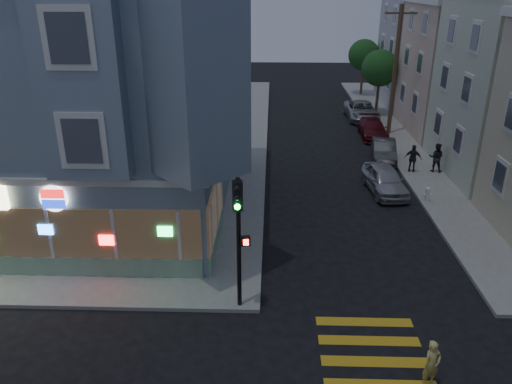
{
  "coord_description": "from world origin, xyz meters",
  "views": [
    {
      "loc": [
        3.33,
        -12.14,
        10.51
      ],
      "look_at": [
        2.72,
        6.74,
        2.53
      ],
      "focal_mm": 35.0,
      "sensor_mm": 36.0,
      "label": 1
    }
  ],
  "objects_px": {
    "street_tree_far": "(364,55)",
    "traffic_signal": "(239,224)",
    "street_tree_near": "(380,68)",
    "running_child": "(432,364)",
    "pedestrian_a": "(436,157)",
    "parked_car_c": "(373,129)",
    "parked_car_b": "(384,151)",
    "pedestrian_b": "(413,158)",
    "utility_pole": "(395,69)",
    "parked_car_a": "(385,180)",
    "fire_hydrant": "(427,194)",
    "parked_car_d": "(361,111)"
  },
  "relations": [
    {
      "from": "traffic_signal",
      "to": "parked_car_b",
      "type": "bearing_deg",
      "value": 49.81
    },
    {
      "from": "pedestrian_b",
      "to": "utility_pole",
      "type": "bearing_deg",
      "value": -73.66
    },
    {
      "from": "parked_car_a",
      "to": "parked_car_b",
      "type": "relative_size",
      "value": 1.06
    },
    {
      "from": "utility_pole",
      "to": "parked_car_c",
      "type": "distance_m",
      "value": 4.4
    },
    {
      "from": "running_child",
      "to": "traffic_signal",
      "type": "xyz_separation_m",
      "value": [
        -5.54,
        3.31,
        2.61
      ]
    },
    {
      "from": "utility_pole",
      "to": "traffic_signal",
      "type": "bearing_deg",
      "value": -113.95
    },
    {
      "from": "pedestrian_a",
      "to": "fire_hydrant",
      "type": "relative_size",
      "value": 2.2
    },
    {
      "from": "running_child",
      "to": "pedestrian_b",
      "type": "distance_m",
      "value": 17.34
    },
    {
      "from": "pedestrian_b",
      "to": "parked_car_b",
      "type": "relative_size",
      "value": 0.41
    },
    {
      "from": "utility_pole",
      "to": "pedestrian_b",
      "type": "distance_m",
      "value": 9.06
    },
    {
      "from": "pedestrian_a",
      "to": "parked_car_d",
      "type": "distance_m",
      "value": 12.88
    },
    {
      "from": "running_child",
      "to": "traffic_signal",
      "type": "distance_m",
      "value": 6.96
    },
    {
      "from": "utility_pole",
      "to": "parked_car_b",
      "type": "xyz_separation_m",
      "value": [
        -1.56,
        -5.83,
        -4.14
      ]
    },
    {
      "from": "parked_car_b",
      "to": "parked_car_d",
      "type": "distance_m",
      "value": 10.4
    },
    {
      "from": "street_tree_near",
      "to": "pedestrian_b",
      "type": "bearing_deg",
      "value": -92.29
    },
    {
      "from": "utility_pole",
      "to": "traffic_signal",
      "type": "xyz_separation_m",
      "value": [
        -9.69,
        -21.82,
        -1.45
      ]
    },
    {
      "from": "parked_car_c",
      "to": "parked_car_d",
      "type": "bearing_deg",
      "value": 91.07
    },
    {
      "from": "pedestrian_a",
      "to": "parked_car_c",
      "type": "distance_m",
      "value": 7.82
    },
    {
      "from": "street_tree_near",
      "to": "parked_car_d",
      "type": "distance_m",
      "value": 3.83
    },
    {
      "from": "street_tree_far",
      "to": "pedestrian_b",
      "type": "bearing_deg",
      "value": -91.47
    },
    {
      "from": "parked_car_c",
      "to": "street_tree_far",
      "type": "bearing_deg",
      "value": 85.21
    },
    {
      "from": "pedestrian_a",
      "to": "parked_car_d",
      "type": "xyz_separation_m",
      "value": [
        -2.3,
        12.67,
        -0.29
      ]
    },
    {
      "from": "street_tree_far",
      "to": "parked_car_b",
      "type": "relative_size",
      "value": 1.33
    },
    {
      "from": "parked_car_b",
      "to": "parked_car_c",
      "type": "xyz_separation_m",
      "value": [
        0.26,
        5.2,
        -0.02
      ]
    },
    {
      "from": "running_child",
      "to": "pedestrian_b",
      "type": "height_order",
      "value": "pedestrian_b"
    },
    {
      "from": "pedestrian_b",
      "to": "parked_car_b",
      "type": "height_order",
      "value": "pedestrian_b"
    },
    {
      "from": "street_tree_near",
      "to": "parked_car_d",
      "type": "bearing_deg",
      "value": -136.38
    },
    {
      "from": "parked_car_a",
      "to": "parked_car_d",
      "type": "height_order",
      "value": "parked_car_d"
    },
    {
      "from": "pedestrian_b",
      "to": "fire_hydrant",
      "type": "height_order",
      "value": "pedestrian_b"
    },
    {
      "from": "street_tree_near",
      "to": "parked_car_c",
      "type": "bearing_deg",
      "value": -102.75
    },
    {
      "from": "utility_pole",
      "to": "parked_car_a",
      "type": "height_order",
      "value": "utility_pole"
    },
    {
      "from": "street_tree_near",
      "to": "running_child",
      "type": "bearing_deg",
      "value": -97.96
    },
    {
      "from": "pedestrian_b",
      "to": "fire_hydrant",
      "type": "xyz_separation_m",
      "value": [
        -0.33,
        -4.34,
        -0.41
      ]
    },
    {
      "from": "street_tree_near",
      "to": "fire_hydrant",
      "type": "xyz_separation_m",
      "value": [
        -0.9,
        -18.55,
        -3.37
      ]
    },
    {
      "from": "running_child",
      "to": "traffic_signal",
      "type": "bearing_deg",
      "value": 128.5
    },
    {
      "from": "parked_car_b",
      "to": "parked_car_c",
      "type": "height_order",
      "value": "parked_car_b"
    },
    {
      "from": "fire_hydrant",
      "to": "utility_pole",
      "type": "bearing_deg",
      "value": 86.81
    },
    {
      "from": "pedestrian_b",
      "to": "traffic_signal",
      "type": "xyz_separation_m",
      "value": [
        -9.32,
        -13.61,
        2.38
      ]
    },
    {
      "from": "traffic_signal",
      "to": "utility_pole",
      "type": "bearing_deg",
      "value": 52.81
    },
    {
      "from": "street_tree_far",
      "to": "traffic_signal",
      "type": "relative_size",
      "value": 1.12
    },
    {
      "from": "parked_car_d",
      "to": "traffic_signal",
      "type": "bearing_deg",
      "value": -108.94
    },
    {
      "from": "utility_pole",
      "to": "traffic_signal",
      "type": "distance_m",
      "value": 23.92
    },
    {
      "from": "street_tree_far",
      "to": "parked_car_a",
      "type": "height_order",
      "value": "street_tree_far"
    },
    {
      "from": "fire_hydrant",
      "to": "pedestrian_a",
      "type": "bearing_deg",
      "value": 69.07
    },
    {
      "from": "street_tree_near",
      "to": "pedestrian_b",
      "type": "xyz_separation_m",
      "value": [
        -0.57,
        -14.21,
        -2.96
      ]
    },
    {
      "from": "street_tree_far",
      "to": "running_child",
      "type": "relative_size",
      "value": 3.58
    },
    {
      "from": "parked_car_b",
      "to": "parked_car_d",
      "type": "relative_size",
      "value": 0.77
    },
    {
      "from": "running_child",
      "to": "pedestrian_a",
      "type": "relative_size",
      "value": 0.86
    },
    {
      "from": "pedestrian_a",
      "to": "parked_car_d",
      "type": "relative_size",
      "value": 0.33
    },
    {
      "from": "parked_car_b",
      "to": "fire_hydrant",
      "type": "distance_m",
      "value": 6.77
    }
  ]
}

